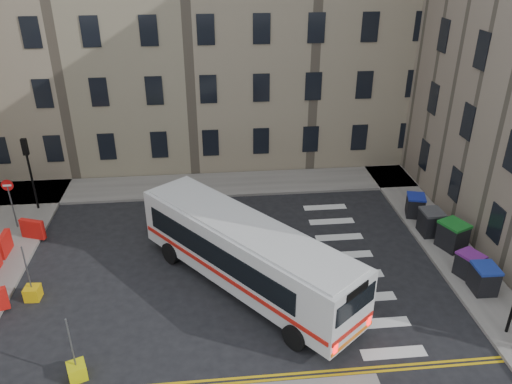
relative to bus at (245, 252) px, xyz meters
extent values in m
plane|color=black|center=(1.06, 1.48, -1.75)|extent=(120.00, 120.00, 0.00)
cube|color=slate|center=(-4.94, 10.08, -1.68)|extent=(36.00, 3.20, 0.15)
cube|color=slate|center=(10.06, 5.48, -1.68)|extent=(2.40, 26.00, 0.15)
cube|color=gray|center=(-5.94, 16.98, 6.25)|extent=(38.00, 10.50, 16.00)
cylinder|color=black|center=(-10.94, 7.98, 0.00)|extent=(0.12, 0.12, 3.20)
cube|color=black|center=(-10.94, 7.98, 2.05)|extent=(0.28, 0.22, 0.90)
cylinder|color=#595B5E|center=(-11.44, 5.98, -0.40)|extent=(0.08, 0.08, 2.40)
cube|color=red|center=(-11.44, 5.98, 1.10)|extent=(0.60, 0.04, 0.60)
cube|color=red|center=(-11.14, 3.48, -1.10)|extent=(0.25, 1.25, 1.00)
cube|color=red|center=(-10.24, 4.78, -1.10)|extent=(1.26, 0.66, 1.00)
cube|color=silver|center=(0.01, -0.01, 0.02)|extent=(8.92, 10.29, 2.53)
cube|color=black|center=(-1.31, -0.41, 0.22)|extent=(5.60, 7.00, 1.01)
cube|color=black|center=(0.69, 1.18, 0.22)|extent=(5.60, 7.00, 1.01)
cube|color=black|center=(-3.47, 4.36, 0.27)|extent=(1.78, 1.44, 1.11)
cube|color=black|center=(3.48, -4.37, 0.52)|extent=(1.78, 1.44, 0.81)
cube|color=red|center=(-1.00, -0.80, -0.59)|extent=(6.85, 8.58, 0.18)
cube|color=red|center=(1.01, 0.79, -0.59)|extent=(6.85, 8.58, 0.18)
cube|color=#FF0C0C|center=(2.70, -5.01, -0.84)|extent=(0.21, 0.18, 0.41)
cube|color=#FF0C0C|center=(4.28, -3.75, -0.84)|extent=(0.21, 0.18, 0.41)
cylinder|color=black|center=(-3.32, 2.13, -1.25)|extent=(0.85, 0.97, 1.01)
cylinder|color=black|center=(-1.34, 3.71, -1.25)|extent=(0.85, 0.97, 1.01)
cylinder|color=black|center=(1.48, -3.88, -1.25)|extent=(0.85, 0.97, 1.01)
cylinder|color=black|center=(3.46, -2.31, -1.25)|extent=(0.85, 0.97, 1.01)
cube|color=black|center=(9.96, -1.53, -1.05)|extent=(0.94, 1.08, 1.10)
cube|color=#1B3397|center=(9.96, -1.53, -0.45)|extent=(0.99, 1.13, 0.11)
cube|color=black|center=(9.85, -0.47, -1.09)|extent=(1.18, 1.25, 1.03)
cube|color=#6A207B|center=(9.85, -0.47, -0.52)|extent=(1.24, 1.31, 0.11)
cube|color=black|center=(10.15, 1.81, -0.99)|extent=(1.39, 1.48, 1.23)
cube|color=#186E23|center=(10.15, 1.81, -0.31)|extent=(1.46, 1.55, 0.13)
cube|color=black|center=(9.65, 3.17, -1.02)|extent=(0.98, 1.13, 1.17)
cube|color=#393A3C|center=(9.65, 3.17, -0.37)|extent=(1.03, 1.18, 0.12)
cube|color=black|center=(9.59, 5.06, -1.07)|extent=(1.12, 1.22, 1.06)
cube|color=navy|center=(9.59, 5.06, -0.49)|extent=(1.18, 1.27, 0.11)
cube|color=gold|center=(-8.94, 0.03, -1.45)|extent=(0.64, 0.64, 0.60)
cube|color=#C0BF0B|center=(-6.18, -4.52, -1.45)|extent=(0.78, 0.78, 0.60)
camera|label=1|loc=(-1.34, -17.54, 11.73)|focal=35.00mm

